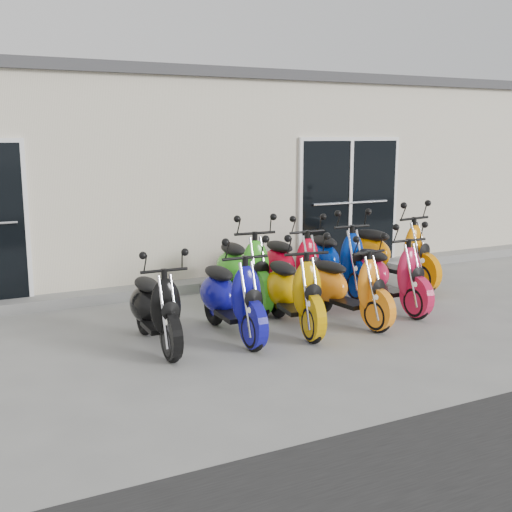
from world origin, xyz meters
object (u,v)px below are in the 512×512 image
(scooter_front_black, at_px, (155,296))
(scooter_back_yellow, at_px, (391,243))
(scooter_back_red, at_px, (292,255))
(scooter_back_blue, at_px, (337,250))
(scooter_front_orange_a, at_px, (294,279))
(scooter_front_red, at_px, (388,264))
(scooter_back_green, at_px, (243,259))
(scooter_front_orange_b, at_px, (347,277))
(scooter_front_blue, at_px, (231,285))

(scooter_front_black, xyz_separation_m, scooter_back_yellow, (4.19, 1.13, 0.11))
(scooter_back_red, height_order, scooter_back_blue, scooter_back_blue)
(scooter_back_red, xyz_separation_m, scooter_back_yellow, (1.73, -0.08, 0.06))
(scooter_front_orange_a, bearing_deg, scooter_front_black, -175.59)
(scooter_front_red, distance_m, scooter_back_green, 1.98)
(scooter_front_orange_a, xyz_separation_m, scooter_back_blue, (1.50, 1.29, 0.03))
(scooter_front_black, distance_m, scooter_front_orange_b, 2.48)
(scooter_front_orange_a, bearing_deg, scooter_back_green, 100.63)
(scooter_front_blue, distance_m, scooter_back_red, 1.98)
(scooter_back_yellow, bearing_deg, scooter_front_orange_b, -152.18)
(scooter_front_black, height_order, scooter_front_blue, scooter_front_blue)
(scooter_back_blue, bearing_deg, scooter_front_red, -80.66)
(scooter_front_blue, xyz_separation_m, scooter_back_blue, (2.29, 1.22, 0.03))
(scooter_front_blue, relative_size, scooter_back_green, 0.94)
(scooter_front_orange_a, bearing_deg, scooter_front_orange_b, 4.81)
(scooter_back_green, bearing_deg, scooter_front_black, -140.86)
(scooter_back_green, xyz_separation_m, scooter_back_yellow, (2.54, -0.04, 0.03))
(scooter_front_red, bearing_deg, scooter_back_red, 127.14)
(scooter_front_orange_a, xyz_separation_m, scooter_back_red, (0.74, 1.32, 0.01))
(scooter_front_orange_b, xyz_separation_m, scooter_front_red, (0.85, 0.26, 0.03))
(scooter_back_green, relative_size, scooter_back_yellow, 0.96)
(scooter_back_red, bearing_deg, scooter_front_blue, -141.92)
(scooter_front_blue, distance_m, scooter_front_orange_a, 0.80)
(scooter_front_orange_b, xyz_separation_m, scooter_back_yellow, (1.72, 1.28, 0.10))
(scooter_front_orange_b, xyz_separation_m, scooter_back_red, (-0.02, 1.36, 0.05))
(scooter_front_blue, height_order, scooter_back_yellow, scooter_back_yellow)
(scooter_front_red, height_order, scooter_back_red, scooter_back_red)
(scooter_back_green, bearing_deg, scooter_front_orange_b, -54.41)
(scooter_front_orange_b, bearing_deg, scooter_back_blue, 54.06)
(scooter_front_orange_a, height_order, scooter_back_yellow, scooter_back_yellow)
(scooter_front_orange_b, relative_size, scooter_back_green, 0.89)
(scooter_back_red, bearing_deg, scooter_front_black, -154.54)
(scooter_front_orange_b, distance_m, scooter_back_green, 1.56)
(scooter_front_orange_a, xyz_separation_m, scooter_front_orange_b, (0.76, -0.04, -0.03))
(scooter_front_orange_b, height_order, scooter_back_blue, scooter_back_blue)
(scooter_front_orange_b, xyz_separation_m, scooter_back_blue, (0.73, 1.33, 0.07))
(scooter_front_orange_a, distance_m, scooter_back_red, 1.51)
(scooter_front_orange_a, bearing_deg, scooter_back_blue, 48.80)
(scooter_back_yellow, bearing_deg, scooter_front_blue, -169.35)
(scooter_front_orange_a, xyz_separation_m, scooter_front_red, (1.61, 0.22, -0.00))
(scooter_front_black, height_order, scooter_back_green, scooter_back_green)
(scooter_back_green, distance_m, scooter_back_blue, 1.55)
(scooter_front_orange_b, relative_size, scooter_back_yellow, 0.85)
(scooter_back_red, bearing_deg, scooter_front_red, -52.58)
(scooter_front_orange_a, height_order, scooter_front_orange_b, scooter_front_orange_a)
(scooter_back_green, xyz_separation_m, scooter_back_blue, (1.55, 0.01, -0.01))
(scooter_front_blue, bearing_deg, scooter_back_green, 59.19)
(scooter_front_red, xyz_separation_m, scooter_back_yellow, (0.86, 1.02, 0.07))
(scooter_front_orange_a, height_order, scooter_front_red, scooter_front_orange_a)
(scooter_front_blue, xyz_separation_m, scooter_front_orange_b, (1.56, -0.12, -0.04))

